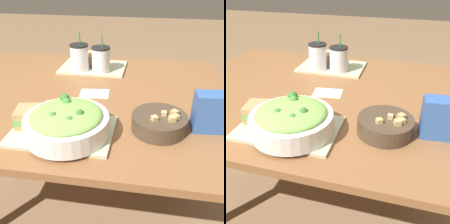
# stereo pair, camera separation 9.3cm
# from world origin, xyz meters

# --- Properties ---
(ground_plane) EXTENTS (12.00, 12.00, 0.00)m
(ground_plane) POSITION_xyz_m (0.00, 0.00, 0.00)
(ground_plane) COLOR #846647
(dining_table) EXTENTS (1.35, 1.07, 0.73)m
(dining_table) POSITION_xyz_m (0.00, 0.00, 0.65)
(dining_table) COLOR brown
(dining_table) RESTS_ON ground_plane
(tray_near) EXTENTS (0.36, 0.25, 0.01)m
(tray_near) POSITION_xyz_m (0.02, -0.32, 0.73)
(tray_near) COLOR #B2BC99
(tray_near) RESTS_ON dining_table
(tray_far) EXTENTS (0.36, 0.25, 0.01)m
(tray_far) POSITION_xyz_m (-0.02, 0.32, 0.73)
(tray_far) COLOR #B2BC99
(tray_far) RESTS_ON dining_table
(salad_bowl) EXTENTS (0.29, 0.29, 0.11)m
(salad_bowl) POSITION_xyz_m (0.04, -0.35, 0.79)
(salad_bowl) COLOR white
(salad_bowl) RESTS_ON tray_near
(soup_bowl) EXTENTS (0.20, 0.20, 0.08)m
(soup_bowl) POSITION_xyz_m (0.35, -0.25, 0.76)
(soup_bowl) COLOR #473828
(soup_bowl) RESTS_ON dining_table
(sandwich_near) EXTENTS (0.13, 0.12, 0.06)m
(sandwich_near) POSITION_xyz_m (-0.10, -0.31, 0.77)
(sandwich_near) COLOR tan
(sandwich_near) RESTS_ON tray_near
(baguette_near) EXTENTS (0.11, 0.07, 0.06)m
(baguette_near) POSITION_xyz_m (-0.01, -0.24, 0.77)
(baguette_near) COLOR tan
(baguette_near) RESTS_ON tray_near
(sandwich_far) EXTENTS (0.13, 0.11, 0.06)m
(sandwich_far) POSITION_xyz_m (-0.02, 0.34, 0.77)
(sandwich_far) COLOR tan
(sandwich_far) RESTS_ON tray_far
(baguette_far) EXTENTS (0.11, 0.08, 0.06)m
(baguette_far) POSITION_xyz_m (-0.06, 0.41, 0.77)
(baguette_far) COLOR tan
(baguette_far) RESTS_ON tray_far
(drink_cup_dark) EXTENTS (0.10, 0.10, 0.21)m
(drink_cup_dark) POSITION_xyz_m (-0.08, 0.26, 0.81)
(drink_cup_dark) COLOR silver
(drink_cup_dark) RESTS_ON tray_far
(drink_cup_red) EXTENTS (0.10, 0.10, 0.20)m
(drink_cup_red) POSITION_xyz_m (0.04, 0.26, 0.80)
(drink_cup_red) COLOR silver
(drink_cup_red) RESTS_ON tray_far
(chip_bag) EXTENTS (0.15, 0.08, 0.14)m
(chip_bag) POSITION_xyz_m (0.54, -0.22, 0.80)
(chip_bag) COLOR #335BA3
(chip_bag) RESTS_ON dining_table
(napkin_folded) EXTENTS (0.14, 0.11, 0.00)m
(napkin_folded) POSITION_xyz_m (0.06, -0.00, 0.73)
(napkin_folded) COLOR white
(napkin_folded) RESTS_ON dining_table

